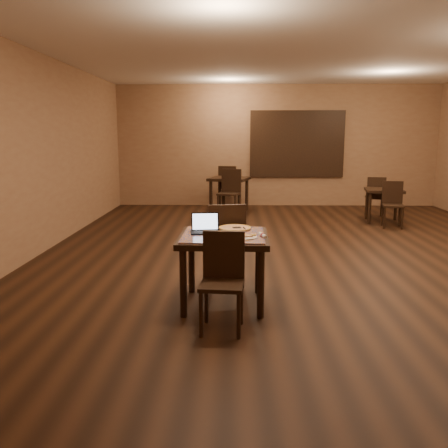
{
  "coord_description": "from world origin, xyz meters",
  "views": [
    {
      "loc": [
        -1.07,
        -7.04,
        1.78
      ],
      "look_at": [
        -1.17,
        -2.11,
        0.85
      ],
      "focal_mm": 38.0,
      "sensor_mm": 36.0,
      "label": 1
    }
  ],
  "objects_px": {
    "laptop": "(205,227)",
    "pizza_pan": "(235,229)",
    "other_table_b_chair_near": "(230,190)",
    "chair_main_far": "(226,240)",
    "other_table_b_chair_far": "(228,184)",
    "tiled_table": "(223,244)",
    "other_table_a": "(384,195)",
    "other_table_b": "(229,183)",
    "chair_main_near": "(223,275)",
    "other_table_a_chair_far": "(375,195)",
    "other_table_a_chair_near": "(393,201)"
  },
  "relations": [
    {
      "from": "laptop",
      "to": "tiled_table",
      "type": "bearing_deg",
      "value": -33.61
    },
    {
      "from": "chair_main_near",
      "to": "other_table_b_chair_near",
      "type": "distance_m",
      "value": 6.23
    },
    {
      "from": "laptop",
      "to": "other_table_b_chair_near",
      "type": "bearing_deg",
      "value": 79.9
    },
    {
      "from": "chair_main_far",
      "to": "other_table_a",
      "type": "height_order",
      "value": "chair_main_far"
    },
    {
      "from": "pizza_pan",
      "to": "other_table_a_chair_near",
      "type": "relative_size",
      "value": 0.37
    },
    {
      "from": "other_table_b_chair_far",
      "to": "chair_main_far",
      "type": "bearing_deg",
      "value": 105.67
    },
    {
      "from": "pizza_pan",
      "to": "other_table_b_chair_far",
      "type": "bearing_deg",
      "value": 91.29
    },
    {
      "from": "laptop",
      "to": "other_table_a_chair_near",
      "type": "bearing_deg",
      "value": 43.74
    },
    {
      "from": "other_table_a",
      "to": "other_table_a_chair_far",
      "type": "bearing_deg",
      "value": 101.75
    },
    {
      "from": "laptop",
      "to": "other_table_b_chair_far",
      "type": "bearing_deg",
      "value": 80.72
    },
    {
      "from": "other_table_a",
      "to": "other_table_b",
      "type": "height_order",
      "value": "other_table_b"
    },
    {
      "from": "laptop",
      "to": "other_table_b",
      "type": "relative_size",
      "value": 0.3
    },
    {
      "from": "tiled_table",
      "to": "other_table_a_chair_far",
      "type": "bearing_deg",
      "value": 60.75
    },
    {
      "from": "chair_main_near",
      "to": "other_table_a",
      "type": "xyz_separation_m",
      "value": [
        3.18,
        5.52,
        0.06
      ]
    },
    {
      "from": "pizza_pan",
      "to": "chair_main_far",
      "type": "bearing_deg",
      "value": 105.8
    },
    {
      "from": "other_table_a_chair_far",
      "to": "other_table_b_chair_far",
      "type": "xyz_separation_m",
      "value": [
        -3.2,
        1.4,
        0.08
      ]
    },
    {
      "from": "other_table_b",
      "to": "chair_main_near",
      "type": "bearing_deg",
      "value": -74.63
    },
    {
      "from": "other_table_a_chair_near",
      "to": "other_table_b_chair_near",
      "type": "relative_size",
      "value": 0.86
    },
    {
      "from": "chair_main_far",
      "to": "other_table_b_chair_near",
      "type": "bearing_deg",
      "value": -99.47
    },
    {
      "from": "laptop",
      "to": "pizza_pan",
      "type": "height_order",
      "value": "laptop"
    },
    {
      "from": "pizza_pan",
      "to": "other_table_b_chair_near",
      "type": "height_order",
      "value": "other_table_b_chair_near"
    },
    {
      "from": "chair_main_near",
      "to": "other_table_b_chair_far",
      "type": "xyz_separation_m",
      "value": [
        -0.03,
        7.44,
        0.07
      ]
    },
    {
      "from": "other_table_a",
      "to": "other_table_a_chair_far",
      "type": "relative_size",
      "value": 0.96
    },
    {
      "from": "other_table_b",
      "to": "other_table_a_chair_near",
      "type": "bearing_deg",
      "value": -14.61
    },
    {
      "from": "other_table_b_chair_far",
      "to": "other_table_b",
      "type": "bearing_deg",
      "value": 107.54
    },
    {
      "from": "other_table_b",
      "to": "tiled_table",
      "type": "bearing_deg",
      "value": -74.68
    },
    {
      "from": "tiled_table",
      "to": "other_table_b_chair_far",
      "type": "distance_m",
      "value": 6.82
    },
    {
      "from": "laptop",
      "to": "other_table_b",
      "type": "bearing_deg",
      "value": 80.35
    },
    {
      "from": "other_table_b_chair_near",
      "to": "other_table_b_chair_far",
      "type": "relative_size",
      "value": 1.0
    },
    {
      "from": "chair_main_near",
      "to": "other_table_a_chair_near",
      "type": "bearing_deg",
      "value": 62.24
    },
    {
      "from": "chair_main_near",
      "to": "other_table_b",
      "type": "xyz_separation_m",
      "value": [
        -0.01,
        6.84,
        0.15
      ]
    },
    {
      "from": "chair_main_near",
      "to": "other_table_b",
      "type": "relative_size",
      "value": 0.86
    },
    {
      "from": "other_table_b_chair_near",
      "to": "pizza_pan",
      "type": "bearing_deg",
      "value": -73.65
    },
    {
      "from": "pizza_pan",
      "to": "other_table_a_chair_near",
      "type": "distance_m",
      "value": 5.16
    },
    {
      "from": "other_table_a",
      "to": "other_table_a_chair_near",
      "type": "xyz_separation_m",
      "value": [
        0.01,
        -0.52,
        -0.07
      ]
    },
    {
      "from": "other_table_a_chair_far",
      "to": "chair_main_near",
      "type": "bearing_deg",
      "value": 72.57
    },
    {
      "from": "laptop",
      "to": "other_table_a_chair_far",
      "type": "bearing_deg",
      "value": 49.83
    },
    {
      "from": "chair_main_far",
      "to": "tiled_table",
      "type": "bearing_deg",
      "value": 79.25
    },
    {
      "from": "pizza_pan",
      "to": "other_table_a_chair_far",
      "type": "xyz_separation_m",
      "value": [
        3.05,
        5.17,
        -0.26
      ]
    },
    {
      "from": "other_table_a_chair_near",
      "to": "laptop",
      "type": "bearing_deg",
      "value": -118.23
    },
    {
      "from": "other_table_a",
      "to": "other_table_b",
      "type": "bearing_deg",
      "value": 167.72
    },
    {
      "from": "laptop",
      "to": "other_table_b_chair_near",
      "type": "distance_m",
      "value": 5.52
    },
    {
      "from": "chair_main_far",
      "to": "other_table_b_chair_far",
      "type": "relative_size",
      "value": 0.97
    },
    {
      "from": "other_table_b_chair_far",
      "to": "tiled_table",
      "type": "bearing_deg",
      "value": 105.51
    },
    {
      "from": "tiled_table",
      "to": "chair_main_far",
      "type": "xyz_separation_m",
      "value": [
        0.01,
        0.61,
        -0.1
      ]
    },
    {
      "from": "chair_main_near",
      "to": "other_table_a_chair_near",
      "type": "height_order",
      "value": "chair_main_near"
    },
    {
      "from": "tiled_table",
      "to": "other_table_b_chair_near",
      "type": "distance_m",
      "value": 5.61
    },
    {
      "from": "other_table_a_chair_near",
      "to": "other_table_b_chair_near",
      "type": "xyz_separation_m",
      "value": [
        -3.18,
        1.24,
        0.08
      ]
    },
    {
      "from": "chair_main_near",
      "to": "other_table_a",
      "type": "relative_size",
      "value": 1.06
    },
    {
      "from": "pizza_pan",
      "to": "other_table_b",
      "type": "xyz_separation_m",
      "value": [
        -0.12,
        5.98,
        -0.1
      ]
    }
  ]
}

